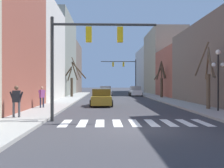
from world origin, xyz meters
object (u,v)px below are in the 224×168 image
(street_lamp_right_corner, at_px, (218,67))
(car_parked_right_near, at_px, (102,98))
(traffic_signal_near, at_px, (83,46))
(car_parked_right_far, at_px, (135,91))
(car_driving_toward_lane, at_px, (106,91))
(traffic_signal_far, at_px, (126,69))
(street_tree_left_near, at_px, (208,80))
(street_tree_right_mid, at_px, (161,80))
(pedestrian_on_left_sidewalk, at_px, (42,95))
(pedestrian_near_right_corner, at_px, (16,99))
(street_tree_right_far, at_px, (73,79))

(street_lamp_right_corner, distance_m, car_parked_right_near, 10.49)
(traffic_signal_near, bearing_deg, car_parked_right_near, 84.64)
(street_lamp_right_corner, height_order, car_parked_right_far, street_lamp_right_corner)
(traffic_signal_near, bearing_deg, car_driving_toward_lane, 87.38)
(car_driving_toward_lane, bearing_deg, traffic_signal_far, 144.56)
(street_tree_left_near, bearing_deg, car_driving_toward_lane, 107.27)
(traffic_signal_near, xyz_separation_m, car_parked_right_far, (6.32, 28.86, -3.34))
(car_driving_toward_lane, height_order, car_parked_right_far, car_driving_toward_lane)
(car_driving_toward_lane, xyz_separation_m, street_tree_right_mid, (7.74, -8.17, 1.85))
(car_parked_right_near, xyz_separation_m, pedestrian_on_left_sidewalk, (-4.70, -3.21, 0.40))
(car_driving_toward_lane, xyz_separation_m, pedestrian_on_left_sidewalk, (-5.16, -23.44, 0.37))
(street_lamp_right_corner, height_order, car_parked_right_near, street_lamp_right_corner)
(street_lamp_right_corner, xyz_separation_m, car_parked_right_near, (-8.26, 5.97, -2.46))
(traffic_signal_far, distance_m, street_tree_left_near, 30.54)
(car_parked_right_near, xyz_separation_m, pedestrian_near_right_corner, (-4.73, -9.16, 0.47))
(car_parked_right_far, bearing_deg, pedestrian_near_right_corner, 160.27)
(street_lamp_right_corner, bearing_deg, street_tree_right_far, 121.73)
(traffic_signal_near, xyz_separation_m, street_lamp_right_corner, (9.18, 3.81, -0.90))
(street_tree_right_far, bearing_deg, pedestrian_near_right_corner, -90.82)
(car_parked_right_far, bearing_deg, car_driving_toward_lane, 76.89)
(traffic_signal_far, xyz_separation_m, pedestrian_near_right_corner, (-9.10, -34.89, -3.61))
(traffic_signal_far, distance_m, car_parked_right_near, 26.42)
(traffic_signal_near, relative_size, car_parked_right_near, 1.35)
(traffic_signal_far, distance_m, pedestrian_near_right_corner, 36.24)
(car_driving_toward_lane, height_order, street_tree_right_far, street_tree_right_far)
(car_parked_right_far, bearing_deg, street_tree_right_far, 115.06)
(car_parked_right_near, bearing_deg, traffic_signal_far, 170.36)
(car_driving_toward_lane, relative_size, pedestrian_near_right_corner, 2.29)
(car_parked_right_far, height_order, street_tree_left_near, street_tree_left_near)
(traffic_signal_far, relative_size, car_parked_right_far, 1.61)
(street_lamp_right_corner, bearing_deg, traffic_signal_near, -157.46)
(traffic_signal_far, bearing_deg, pedestrian_on_left_sidewalk, -107.41)
(traffic_signal_far, bearing_deg, street_tree_right_mid, -74.35)
(street_tree_left_near, bearing_deg, pedestrian_near_right_corner, -160.00)
(car_parked_right_near, distance_m, pedestrian_near_right_corner, 10.32)
(street_tree_right_far, relative_size, street_tree_left_near, 1.14)
(traffic_signal_far, distance_m, street_tree_right_far, 14.39)
(street_tree_right_far, distance_m, street_tree_left_near, 22.75)
(pedestrian_near_right_corner, height_order, street_tree_right_far, street_tree_right_far)
(traffic_signal_far, distance_m, street_tree_right_mid, 14.36)
(car_parked_right_near, distance_m, street_tree_left_near, 9.43)
(street_lamp_right_corner, relative_size, pedestrian_near_right_corner, 2.40)
(traffic_signal_near, bearing_deg, car_parked_right_far, 77.65)
(car_driving_toward_lane, bearing_deg, street_tree_left_near, 17.27)
(street_tree_right_mid, height_order, street_tree_left_near, street_tree_left_near)
(pedestrian_near_right_corner, relative_size, street_tree_right_far, 0.31)
(traffic_signal_near, bearing_deg, street_tree_right_far, 98.14)
(car_parked_right_far, relative_size, street_tree_right_mid, 0.83)
(car_parked_right_far, distance_m, street_tree_left_near, 23.77)
(car_parked_right_near, relative_size, street_tree_right_mid, 0.85)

